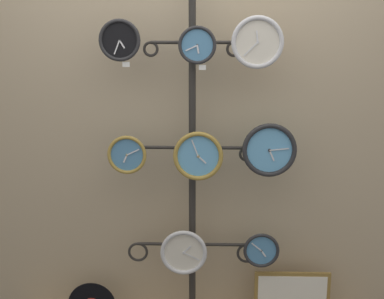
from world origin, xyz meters
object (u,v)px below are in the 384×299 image
display_stand (192,215)px  clock_bottom_center (184,252)px  clock_top_center (197,45)px  clock_bottom_right (261,250)px  clock_middle_center (198,156)px  clock_top_right (258,42)px  clock_middle_left (127,155)px  clock_middle_right (269,150)px  clock_top_left (120,40)px

display_stand → clock_bottom_center: display_stand is taller
clock_top_center → clock_bottom_right: size_ratio=0.97×
clock_top_center → clock_middle_center: clock_top_center is taller
clock_top_right → clock_middle_left: clock_top_right is taller
clock_top_right → clock_middle_right: 0.62m
display_stand → clock_bottom_right: 0.47m
display_stand → clock_middle_left: bearing=-167.3°
clock_middle_center → clock_bottom_right: 0.70m
clock_top_left → clock_top_right: size_ratio=0.81×
clock_top_center → clock_top_right: clock_top_right is taller
clock_top_center → clock_bottom_right: (0.39, 0.01, -1.21)m
clock_top_right → clock_middle_right: bearing=17.8°
clock_middle_center → display_stand: bearing=110.2°
clock_top_left → clock_middle_center: clock_top_left is taller
display_stand → clock_middle_left: (-0.38, -0.08, 0.40)m
clock_top_left → clock_middle_right: bearing=1.3°
clock_top_center → clock_middle_center: size_ratio=0.73×
display_stand → clock_top_center: bearing=-70.8°
clock_top_left → clock_top_center: clock_top_left is taller
clock_bottom_center → clock_top_right: bearing=0.7°
clock_middle_center → clock_middle_right: 0.41m
display_stand → clock_top_left: bearing=-165.5°
clock_middle_center → clock_top_right: bearing=-1.9°
clock_top_center → clock_bottom_right: bearing=1.5°
display_stand → clock_top_right: 1.10m
clock_top_left → clock_top_center: (0.43, 0.02, -0.03)m
clock_middle_right → display_stand: bearing=169.5°
display_stand → clock_middle_right: 0.62m
display_stand → clock_top_right: display_stand is taller
clock_middle_left → clock_middle_right: (0.82, 0.00, 0.03)m
clock_top_center → clock_bottom_center: bearing=-159.2°
clock_bottom_center → clock_bottom_right: (0.47, 0.04, 0.00)m
clock_top_center → clock_bottom_center: size_ratio=0.75×
clock_top_right → clock_middle_center: size_ratio=1.00×
clock_bottom_right → clock_top_left: bearing=-178.1°
clock_top_center → clock_middle_left: 0.75m
clock_middle_center → clock_bottom_center: bearing=-169.5°
clock_bottom_right → clock_middle_left: bearing=-179.4°
clock_middle_right → clock_bottom_center: (-0.49, -0.03, -0.62)m
clock_bottom_right → clock_bottom_center: bearing=-175.1°
clock_middle_left → clock_bottom_center: size_ratio=0.82×
clock_middle_right → clock_bottom_center: bearing=-176.2°
clock_top_center → clock_middle_left: (-0.41, 0.00, -0.62)m
clock_top_center → clock_middle_left: bearing=179.7°
clock_top_left → clock_middle_center: (0.43, 0.00, -0.65)m
clock_top_right → clock_middle_right: (0.09, 0.03, -0.61)m
clock_top_center → clock_middle_right: (0.42, 0.00, -0.59)m
clock_top_center → clock_middle_left: size_ratio=0.92×
clock_top_center → clock_middle_center: 0.63m
clock_top_left → clock_top_center: 0.43m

